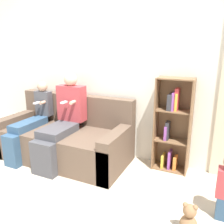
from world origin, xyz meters
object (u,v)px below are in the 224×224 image
Objects in this scene: adult_seated at (63,118)px; bookshelf at (173,125)px; teddy_bear at (189,220)px; child_seated at (30,121)px; couch at (65,139)px.

bookshelf is at bearing 16.67° from adult_seated.
adult_seated reaches higher than teddy_bear.
child_seated is at bearing -174.21° from adult_seated.
teddy_bear is (2.00, -0.83, -0.15)m from couch.
adult_seated is at bearing -163.33° from bookshelf.
adult_seated is (0.06, -0.09, 0.37)m from couch.
teddy_bear is at bearing -20.78° from adult_seated.
adult_seated is at bearing 5.79° from child_seated.
bookshelf reaches higher than teddy_bear.
child_seated is (-0.59, -0.06, -0.10)m from adult_seated.
bookshelf is at bearing 12.92° from couch.
bookshelf is at bearing 13.73° from child_seated.
teddy_bear is (1.94, -0.74, -0.53)m from adult_seated.
child_seated is at bearing 165.00° from teddy_bear.
teddy_bear is at bearing -15.00° from child_seated.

